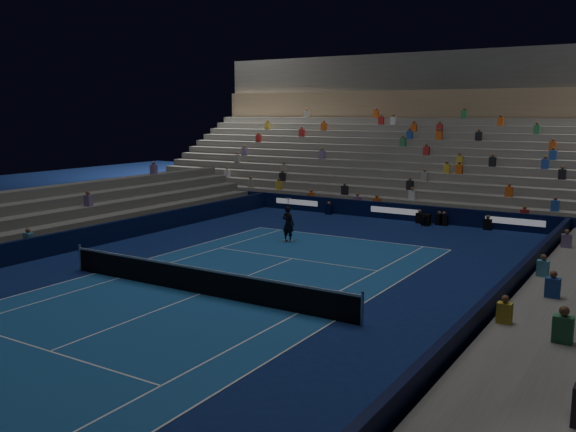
# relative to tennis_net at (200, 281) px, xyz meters

# --- Properties ---
(ground) EXTENTS (90.00, 90.00, 0.00)m
(ground) POSITION_rel_tennis_net_xyz_m (0.00, 0.00, -0.50)
(ground) COLOR #0D1C50
(ground) RESTS_ON ground
(court_surface) EXTENTS (10.97, 23.77, 0.01)m
(court_surface) POSITION_rel_tennis_net_xyz_m (0.00, 0.00, -0.50)
(court_surface) COLOR #184C89
(court_surface) RESTS_ON ground
(sponsor_barrier_far) EXTENTS (44.00, 0.25, 1.00)m
(sponsor_barrier_far) POSITION_rel_tennis_net_xyz_m (0.00, 18.50, -0.00)
(sponsor_barrier_far) COLOR black
(sponsor_barrier_far) RESTS_ON ground
(sponsor_barrier_east) EXTENTS (0.25, 37.00, 1.00)m
(sponsor_barrier_east) POSITION_rel_tennis_net_xyz_m (9.70, 0.00, -0.00)
(sponsor_barrier_east) COLOR black
(sponsor_barrier_east) RESTS_ON ground
(sponsor_barrier_west) EXTENTS (0.25, 37.00, 1.00)m
(sponsor_barrier_west) POSITION_rel_tennis_net_xyz_m (-9.70, 0.00, -0.00)
(sponsor_barrier_west) COLOR black
(sponsor_barrier_west) RESTS_ON ground
(grandstand_main) EXTENTS (44.00, 15.20, 11.20)m
(grandstand_main) POSITION_rel_tennis_net_xyz_m (0.00, 27.90, 2.87)
(grandstand_main) COLOR slate
(grandstand_main) RESTS_ON ground
(tennis_net) EXTENTS (12.90, 0.10, 1.10)m
(tennis_net) POSITION_rel_tennis_net_xyz_m (0.00, 0.00, 0.00)
(tennis_net) COLOR #B2B2B7
(tennis_net) RESTS_ON ground
(tennis_player) EXTENTS (0.70, 0.49, 1.84)m
(tennis_player) POSITION_rel_tennis_net_xyz_m (-2.11, 9.40, 0.42)
(tennis_player) COLOR black
(tennis_player) RESTS_ON ground
(broadcast_camera) EXTENTS (0.56, 0.98, 0.65)m
(broadcast_camera) POSITION_rel_tennis_net_xyz_m (2.23, 17.59, -0.17)
(broadcast_camera) COLOR black
(broadcast_camera) RESTS_ON ground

